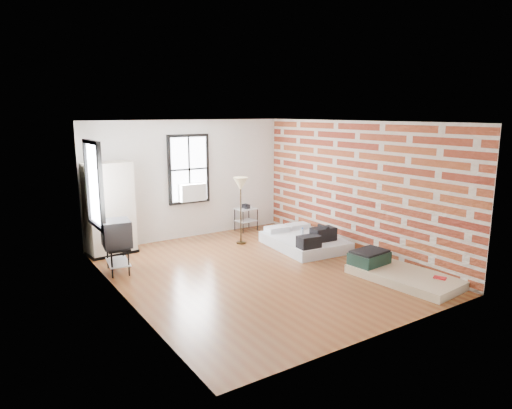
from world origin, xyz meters
TOP-DOWN VIEW (x-y plane):
  - ground at (0.00, 0.00)m, footprint 6.00×6.00m
  - room_shell at (0.23, 0.36)m, footprint 5.02×6.02m
  - mattress_main at (1.74, 0.74)m, footprint 1.49×1.92m
  - mattress_bare at (1.91, -1.67)m, footprint 1.20×2.02m
  - wardrobe at (-1.99, 2.65)m, footprint 1.05×0.67m
  - side_table at (1.44, 2.72)m, footprint 0.56×0.46m
  - floor_lamp at (0.73, 1.81)m, footprint 0.33×0.33m
  - tv_stand at (-2.21, 1.42)m, footprint 0.57×0.76m

SIDE VIEW (x-z plane):
  - ground at x=0.00m, z-range 0.00..0.00m
  - mattress_bare at x=1.91m, z-range -0.08..0.33m
  - mattress_main at x=1.74m, z-range -0.13..0.45m
  - side_table at x=1.44m, z-range 0.12..0.81m
  - tv_stand at x=-2.21m, z-range 0.22..1.22m
  - wardrobe at x=-1.99m, z-range 0.00..1.95m
  - floor_lamp at x=0.73m, z-range 0.54..2.07m
  - room_shell at x=0.23m, z-range 0.33..3.14m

